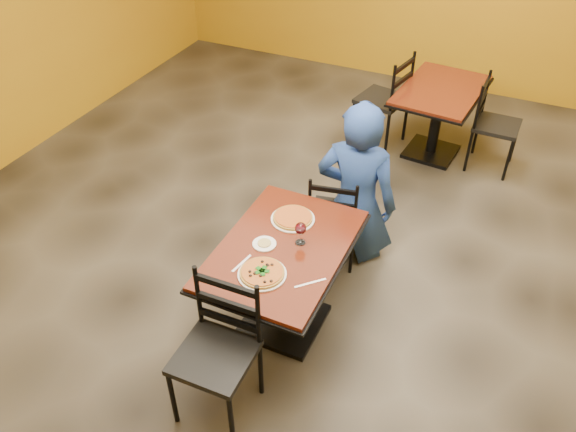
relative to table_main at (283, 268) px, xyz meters
The scene contains 17 objects.
floor 0.75m from the table_main, 90.00° to the left, with size 7.00×8.00×0.01m, color black.
table_main is the anchor object (origin of this frame).
table_second 2.83m from the table_main, 81.29° to the left, with size 0.86×1.19×0.75m.
chair_main_near 0.82m from the table_main, 95.25° to the right, with size 0.44×0.44×0.98m, color black, non-canonical shape.
chair_main_far 0.87m from the table_main, 85.92° to the left, with size 0.39×0.39×0.86m, color black, non-canonical shape.
chair_second_left 2.80m from the table_main, 93.33° to the left, with size 0.46×0.46×1.01m, color black, non-canonical shape.
chair_second_right 2.98m from the table_main, 69.97° to the left, with size 0.42×0.42×0.94m, color black, non-canonical shape.
diner 1.04m from the table_main, 80.15° to the left, with size 0.67×0.44×1.38m, color navy.
plate_main 0.36m from the table_main, 91.16° to the right, with size 0.31×0.31×0.01m, color white.
pizza_main 0.36m from the table_main, 91.16° to the right, with size 0.28×0.28×0.02m, color maroon.
plate_far 0.36m from the table_main, 101.38° to the left, with size 0.31×0.31×0.01m, color white.
pizza_far 0.37m from the table_main, 101.38° to the left, with size 0.28×0.28×0.02m, color #C07D25.
side_plate 0.23m from the table_main, 166.13° to the right, with size 0.16×0.16×0.01m, color white.
dip 0.24m from the table_main, 166.13° to the right, with size 0.09×0.09×0.01m, color tan.
wine_glass 0.31m from the table_main, 44.41° to the left, with size 0.08×0.08×0.18m, color white, non-canonical shape.
fork 0.37m from the table_main, 123.76° to the right, with size 0.01×0.19×0.00m, color silver.
knife 0.43m from the table_main, 38.63° to the right, with size 0.01×0.21×0.00m, color silver.
Camera 1 is at (1.23, -3.11, 3.29)m, focal length 36.03 mm.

